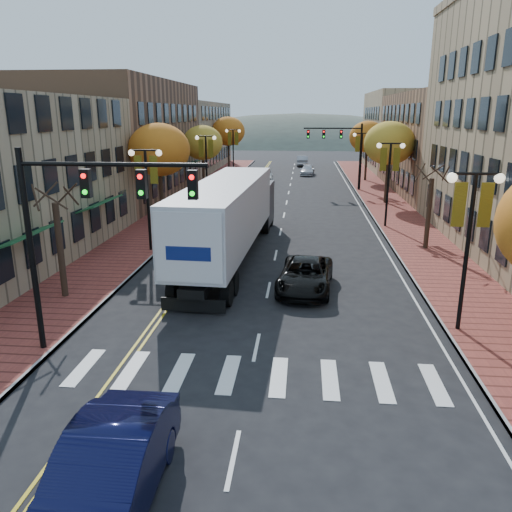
# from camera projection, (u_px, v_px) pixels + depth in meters

# --- Properties ---
(ground) EXTENTS (200.00, 200.00, 0.00)m
(ground) POSITION_uv_depth(u_px,v_px,m) (243.00, 411.00, 13.94)
(ground) COLOR black
(ground) RESTS_ON ground
(sidewalk_left) EXTENTS (4.00, 85.00, 0.15)m
(sidewalk_left) POSITION_uv_depth(u_px,v_px,m) (188.00, 203.00, 45.83)
(sidewalk_left) COLOR brown
(sidewalk_left) RESTS_ON ground
(sidewalk_right) EXTENTS (4.00, 85.00, 0.15)m
(sidewalk_right) POSITION_uv_depth(u_px,v_px,m) (388.00, 206.00, 44.20)
(sidewalk_right) COLOR brown
(sidewalk_right) RESTS_ON ground
(building_left_mid) EXTENTS (12.00, 24.00, 11.00)m
(building_left_mid) POSITION_uv_depth(u_px,v_px,m) (113.00, 140.00, 48.41)
(building_left_mid) COLOR brown
(building_left_mid) RESTS_ON ground
(building_left_far) EXTENTS (12.00, 26.00, 9.50)m
(building_left_far) POSITION_uv_depth(u_px,v_px,m) (177.00, 136.00, 72.54)
(building_left_far) COLOR #9E8966
(building_left_far) RESTS_ON ground
(building_right_mid) EXTENTS (15.00, 24.00, 10.00)m
(building_right_mid) POSITION_uv_depth(u_px,v_px,m) (471.00, 144.00, 51.06)
(building_right_mid) COLOR brown
(building_right_mid) RESTS_ON ground
(building_right_far) EXTENTS (15.00, 20.00, 11.00)m
(building_right_far) POSITION_uv_depth(u_px,v_px,m) (423.00, 131.00, 71.97)
(building_right_far) COLOR #9E8966
(building_right_far) RESTS_ON ground
(tree_left_a) EXTENTS (0.28, 0.28, 4.20)m
(tree_left_a) POSITION_uv_depth(u_px,v_px,m) (60.00, 250.00, 21.79)
(tree_left_a) COLOR #382619
(tree_left_a) RESTS_ON sidewalk_left
(tree_left_b) EXTENTS (4.48, 4.48, 7.21)m
(tree_left_b) POSITION_uv_depth(u_px,v_px,m) (159.00, 150.00, 36.22)
(tree_left_b) COLOR #382619
(tree_left_b) RESTS_ON sidewalk_left
(tree_left_c) EXTENTS (4.16, 4.16, 6.69)m
(tree_left_c) POSITION_uv_depth(u_px,v_px,m) (203.00, 143.00, 51.64)
(tree_left_c) COLOR #382619
(tree_left_c) RESTS_ON sidewalk_left
(tree_left_d) EXTENTS (4.61, 4.61, 7.42)m
(tree_left_d) POSITION_uv_depth(u_px,v_px,m) (228.00, 131.00, 68.71)
(tree_left_d) COLOR #382619
(tree_left_d) RESTS_ON sidewalk_left
(tree_right_b) EXTENTS (0.28, 0.28, 4.20)m
(tree_right_b) POSITION_uv_depth(u_px,v_px,m) (429.00, 214.00, 29.72)
(tree_right_b) COLOR #382619
(tree_right_b) RESTS_ON sidewalk_right
(tree_right_c) EXTENTS (4.48, 4.48, 7.21)m
(tree_right_c) POSITION_uv_depth(u_px,v_px,m) (389.00, 143.00, 44.15)
(tree_right_c) COLOR #382619
(tree_right_c) RESTS_ON sidewalk_right
(tree_right_d) EXTENTS (4.35, 4.35, 7.00)m
(tree_right_d) POSITION_uv_depth(u_px,v_px,m) (368.00, 137.00, 59.50)
(tree_right_d) COLOR #382619
(tree_right_d) RESTS_ON sidewalk_right
(lamp_left_b) EXTENTS (1.96, 0.36, 6.05)m
(lamp_left_b) POSITION_uv_depth(u_px,v_px,m) (147.00, 180.00, 28.75)
(lamp_left_b) COLOR black
(lamp_left_b) RESTS_ON ground
(lamp_left_c) EXTENTS (1.96, 0.36, 6.05)m
(lamp_left_c) POSITION_uv_depth(u_px,v_px,m) (206.00, 155.00, 45.97)
(lamp_left_c) COLOR black
(lamp_left_c) RESTS_ON ground
(lamp_left_d) EXTENTS (1.96, 0.36, 6.05)m
(lamp_left_d) POSITION_uv_depth(u_px,v_px,m) (233.00, 144.00, 63.19)
(lamp_left_d) COLOR black
(lamp_left_d) RESTS_ON ground
(lamp_right_a) EXTENTS (1.96, 0.36, 6.05)m
(lamp_right_a) POSITION_uv_depth(u_px,v_px,m) (470.00, 222.00, 17.81)
(lamp_right_a) COLOR black
(lamp_right_a) RESTS_ON ground
(lamp_right_b) EXTENTS (1.96, 0.36, 6.05)m
(lamp_right_b) POSITION_uv_depth(u_px,v_px,m) (389.00, 168.00, 35.03)
(lamp_right_b) COLOR black
(lamp_right_b) RESTS_ON ground
(lamp_right_c) EXTENTS (1.96, 0.36, 6.05)m
(lamp_right_c) POSITION_uv_depth(u_px,v_px,m) (362.00, 150.00, 52.26)
(lamp_right_c) COLOR black
(lamp_right_c) RESTS_ON ground
(traffic_mast_near) EXTENTS (6.10, 0.35, 7.00)m
(traffic_mast_near) POSITION_uv_depth(u_px,v_px,m) (83.00, 214.00, 15.95)
(traffic_mast_near) COLOR black
(traffic_mast_near) RESTS_ON ground
(traffic_mast_far) EXTENTS (6.10, 0.34, 7.00)m
(traffic_mast_far) POSITION_uv_depth(u_px,v_px,m) (342.00, 144.00, 52.26)
(traffic_mast_far) COLOR black
(traffic_mast_far) RESTS_ON ground
(semi_truck) EXTENTS (3.77, 18.31, 4.55)m
(semi_truck) POSITION_uv_depth(u_px,v_px,m) (231.00, 212.00, 28.03)
(semi_truck) COLOR black
(semi_truck) RESTS_ON ground
(navy_sedan) EXTENTS (1.93, 5.35, 1.76)m
(navy_sedan) POSITION_uv_depth(u_px,v_px,m) (107.00, 474.00, 10.25)
(navy_sedan) COLOR black
(navy_sedan) RESTS_ON ground
(black_suv) EXTENTS (2.85, 5.38, 1.44)m
(black_suv) POSITION_uv_depth(u_px,v_px,m) (305.00, 275.00, 23.34)
(black_suv) COLOR black
(black_suv) RESTS_ON ground
(car_far_white) EXTENTS (2.15, 4.89, 1.64)m
(car_far_white) POSITION_uv_depth(u_px,v_px,m) (265.00, 176.00, 59.50)
(car_far_white) COLOR silver
(car_far_white) RESTS_ON ground
(car_far_silver) EXTENTS (2.10, 4.41, 1.24)m
(car_far_silver) POSITION_uv_depth(u_px,v_px,m) (307.00, 170.00, 66.77)
(car_far_silver) COLOR #AFAFB7
(car_far_silver) RESTS_ON ground
(car_far_oncoming) EXTENTS (1.72, 4.85, 1.59)m
(car_far_oncoming) POSITION_uv_depth(u_px,v_px,m) (302.00, 161.00, 78.42)
(car_far_oncoming) COLOR #96959C
(car_far_oncoming) RESTS_ON ground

